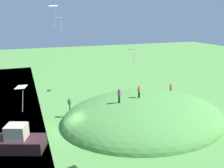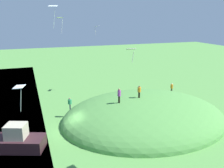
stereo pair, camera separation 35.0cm
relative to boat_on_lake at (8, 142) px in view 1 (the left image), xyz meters
The scene contains 12 objects.
ground_plane 6.73m from the boat_on_lake, 15.10° to the left, with size 160.00×160.00×0.00m, color #518D41.
grass_hill 16.19m from the boat_on_lake, ahead, with size 21.24×17.63×5.95m, color #4E8D41.
boat_on_lake is the anchor object (origin of this frame).
person_watching_kites 15.70m from the boat_on_lake, ahead, with size 0.53×0.53×1.56m.
person_with_child 9.38m from the boat_on_lake, 38.98° to the left, with size 0.55×0.55×1.58m.
person_near_shore 24.68m from the boat_on_lake, 17.52° to the left, with size 0.40×0.40×1.60m.
person_on_hilltop 12.89m from the boat_on_lake, ahead, with size 0.51×0.51×1.77m.
kite_0 10.01m from the boat_on_lake, 74.89° to the right, with size 0.89×1.08×1.97m.
kite_3 23.17m from the boat_on_lake, 48.53° to the left, with size 1.10×1.28×1.59m.
kite_5 13.92m from the boat_on_lake, 18.31° to the left, with size 1.03×0.86×2.23m.
kite_6 17.70m from the boat_on_lake, 56.89° to the left, with size 0.90×0.68×2.20m.
kite_8 15.25m from the boat_on_lake, 31.51° to the right, with size 0.78×0.60×1.17m.
Camera 1 is at (-4.34, -25.38, 12.73)m, focal length 38.97 mm.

